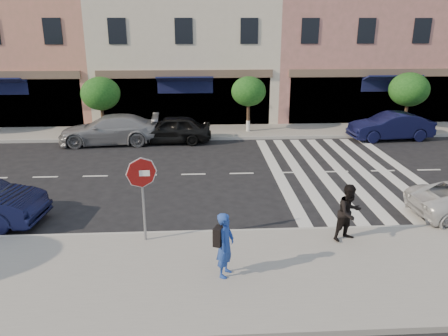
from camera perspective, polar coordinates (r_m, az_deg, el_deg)
ground at (r=14.33m, az=-4.18°, el=-6.11°), size 120.00×120.00×0.00m
sidewalk_near at (r=10.99m, az=-4.44°, el=-13.91°), size 60.00×4.50×0.15m
sidewalk_far at (r=24.74m, az=-3.86°, el=4.70°), size 60.00×3.00×0.15m
building_west_mid at (r=32.11m, az=-25.27°, el=18.70°), size 10.00×9.00×14.00m
building_centre at (r=30.05m, az=-5.00°, el=17.55°), size 11.00×9.00×11.00m
building_east_mid at (r=32.06m, az=18.18°, el=18.60°), size 13.00×9.00×13.00m
street_tree_wb at (r=24.69m, az=-15.82°, el=9.30°), size 2.10×2.10×3.06m
street_tree_c at (r=24.25m, az=3.23°, el=9.93°), size 1.90×1.90×3.04m
street_tree_ea at (r=26.79m, az=23.01°, el=9.40°), size 2.20×2.20×3.19m
stop_sign at (r=11.91m, az=-10.67°, el=-1.65°), size 0.86×0.11×2.43m
photographer at (r=10.48m, az=0.18°, el=-10.00°), size 0.59×0.69×1.62m
walker at (r=12.59m, az=16.02°, el=-5.63°), size 0.98×0.90×1.63m
car_far_left at (r=23.21m, az=-14.72°, el=4.88°), size 5.17×2.31×1.47m
car_far_mid at (r=22.80m, az=-6.97°, el=5.04°), size 4.17×1.72×1.41m
car_far_right at (r=24.90m, az=20.93°, el=5.12°), size 4.44×1.82×1.43m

